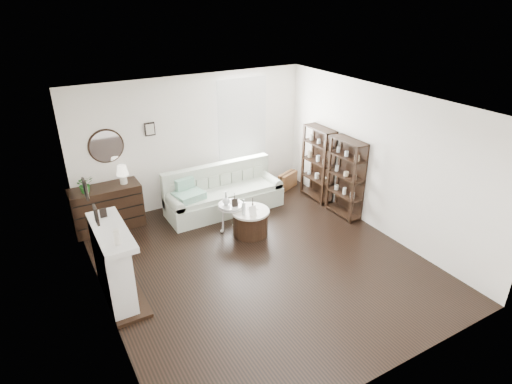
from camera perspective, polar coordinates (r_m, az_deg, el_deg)
room at (r=9.15m, az=-3.96°, el=8.90°), size 5.50×5.50×5.50m
fireplace at (r=6.65m, az=-18.43°, el=-9.41°), size 0.50×1.40×1.84m
shelf_unit_far at (r=9.29m, az=8.27°, el=3.78°), size 0.30×0.80×1.60m
shelf_unit_near at (r=8.66m, az=11.88°, el=1.83°), size 0.30×0.80×1.60m
sofa at (r=8.91m, az=-4.44°, el=-0.47°), size 2.40×0.83×0.93m
quilt at (r=8.44m, az=-8.93°, el=-0.47°), size 0.63×0.55×0.14m
suitcase at (r=9.93m, az=4.24°, el=1.55°), size 0.57×0.38×0.36m
dresser at (r=8.62m, az=-19.23°, el=-2.00°), size 1.28×0.55×0.85m
table_lamp at (r=8.43m, az=-17.35°, el=2.24°), size 0.29×0.29×0.36m
potted_plant at (r=8.29m, az=-21.86°, el=0.98°), size 0.32×0.29×0.32m
drum_table at (r=8.02m, az=-0.76°, el=-4.01°), size 0.71×0.71×0.49m
pedestal_table at (r=7.98m, az=-3.37°, el=-1.92°), size 0.48×0.48×0.58m
eiffel_drum at (r=7.93m, az=-0.45°, el=-1.58°), size 0.13×0.13×0.19m
bottle_drum at (r=7.69m, az=-1.65°, el=-2.01°), size 0.07×0.07×0.30m
card_frame_drum at (r=7.70m, az=-0.45°, el=-2.50°), size 0.14×0.05×0.18m
eiffel_ped at (r=7.98m, az=-2.89°, el=-0.81°), size 0.12×0.12×0.17m
flask_ped at (r=7.88m, az=-4.02°, el=-0.82°), size 0.14×0.14×0.27m
card_frame_ped at (r=7.83m, az=-2.84°, el=-1.44°), size 0.12×0.08×0.15m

